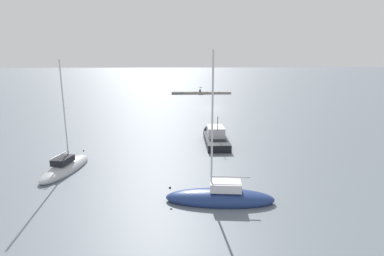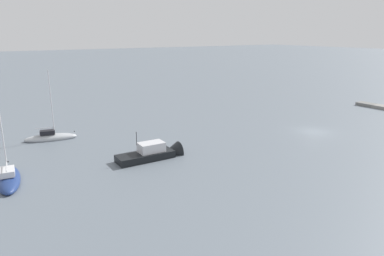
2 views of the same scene
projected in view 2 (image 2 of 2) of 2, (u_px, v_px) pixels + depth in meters
name	position (u px, v px, depth m)	size (l,w,h in m)	color
ground_plane	(314.00, 132.00, 46.54)	(500.00, 500.00, 0.00)	slate
sailboat_navy_near	(9.00, 178.00, 30.78)	(6.79, 2.66, 9.35)	navy
sailboat_grey_outer	(51.00, 137.00, 42.94)	(3.05, 6.30, 8.80)	#ADB2B7
motorboat_black_near	(155.00, 154.00, 36.74)	(2.34, 7.03, 3.91)	black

